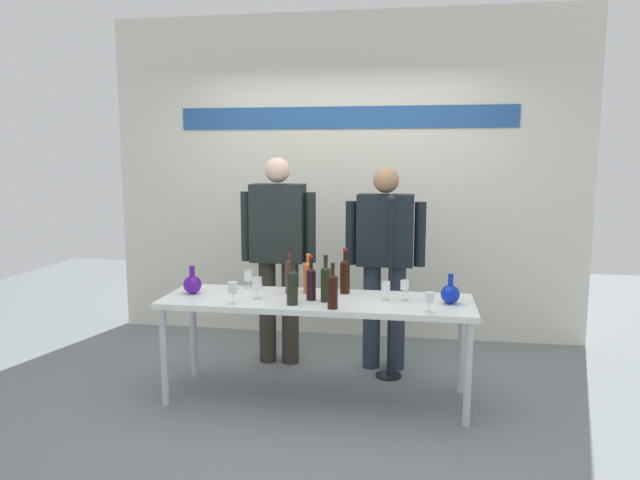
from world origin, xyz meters
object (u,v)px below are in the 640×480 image
object	(u,v)px
decanter_blue_left	(192,284)
wine_bottle_3	(292,286)
wine_bottle_5	(345,275)
wine_glass_left_2	(248,276)
wine_bottle_4	(290,274)
wine_glass_right_1	(386,287)
wine_bottle_6	(333,290)
wine_glass_left_0	(257,284)
wine_glass_right_0	(429,298)
decanter_blue_right	(450,294)
wine_bottle_0	(326,282)
presenter_right	(385,255)
wine_glass_left_1	(233,288)
presenter_left	(278,247)
wine_glass_right_2	(405,286)
wine_bottle_1	(308,276)
microphone_stand	(390,318)
display_table	(317,307)
wine_bottle_2	(311,282)

from	to	relation	value
decanter_blue_left	wine_bottle_3	bearing A→B (deg)	-14.07
wine_bottle_5	wine_glass_left_2	world-z (taller)	wine_bottle_5
decanter_blue_left	wine_bottle_4	bearing A→B (deg)	10.34
wine_glass_right_1	wine_bottle_6	bearing A→B (deg)	-139.27
wine_glass_left_0	wine_glass_right_0	xyz separation A→B (m)	(1.17, -0.17, -0.02)
decanter_blue_left	decanter_blue_right	distance (m)	1.81
wine_glass_left_2	wine_glass_right_1	size ratio (longest dim) A/B	1.08
wine_bottle_0	wine_glass_left_0	bearing A→B (deg)	-179.56
wine_bottle_0	decanter_blue_left	bearing A→B (deg)	175.30
presenter_right	wine_glass_left_1	size ratio (longest dim) A/B	10.94
presenter_left	presenter_right	bearing A→B (deg)	-0.00
presenter_left	presenter_right	xyz separation A→B (m)	(0.87, -0.00, -0.04)
presenter_left	decanter_blue_left	bearing A→B (deg)	-124.60
presenter_left	wine_bottle_6	world-z (taller)	presenter_left
presenter_right	decanter_blue_left	bearing A→B (deg)	-152.91
wine_glass_left_2	wine_glass_right_2	distance (m)	1.18
wine_bottle_1	presenter_left	bearing A→B (deg)	122.45
wine_bottle_3	wine_glass_left_1	bearing A→B (deg)	-174.09
wine_bottle_0	wine_glass_right_1	size ratio (longest dim) A/B	2.46
decanter_blue_right	presenter_right	world-z (taller)	presenter_right
microphone_stand	decanter_blue_left	bearing A→B (deg)	-160.69
display_table	wine_glass_left_0	world-z (taller)	wine_glass_left_0
wine_glass_right_0	wine_glass_left_0	bearing A→B (deg)	171.61
wine_bottle_0	wine_glass_left_0	distance (m)	0.48
wine_bottle_6	wine_glass_right_2	xyz separation A→B (m)	(0.46, 0.29, -0.02)
presenter_left	microphone_stand	bearing A→B (deg)	-12.11
wine_glass_right_1	wine_glass_right_2	world-z (taller)	wine_glass_right_2
wine_bottle_0	wine_bottle_5	xyz separation A→B (m)	(0.10, 0.26, 0.00)
presenter_left	wine_bottle_3	xyz separation A→B (m)	(0.30, -0.88, -0.12)
wine_glass_right_0	microphone_stand	bearing A→B (deg)	110.41
presenter_left	wine_glass_right_2	size ratio (longest dim) A/B	11.92
wine_bottle_5	wine_glass_left_2	distance (m)	0.73
wine_bottle_1	wine_glass_right_2	xyz separation A→B (m)	(0.69, -0.11, -0.02)
wine_bottle_6	wine_glass_left_0	world-z (taller)	wine_bottle_6
microphone_stand	presenter_right	bearing A→B (deg)	105.01
decanter_blue_right	wine_glass_left_1	bearing A→B (deg)	-170.71
wine_bottle_2	wine_bottle_6	world-z (taller)	wine_bottle_2
decanter_blue_right	wine_bottle_4	bearing A→B (deg)	173.60
wine_bottle_4	wine_glass_right_2	bearing A→B (deg)	-6.54
wine_bottle_2	wine_glass_left_0	bearing A→B (deg)	-174.53
presenter_left	wine_bottle_3	distance (m)	0.94
presenter_right	wine_bottle_0	world-z (taller)	presenter_right
wine_bottle_3	wine_bottle_5	distance (m)	0.49
wine_bottle_2	wine_bottle_4	size ratio (longest dim) A/B	0.95
wine_bottle_1	wine_bottle_6	xyz separation A→B (m)	(0.23, -0.39, -0.00)
wine_glass_left_0	presenter_right	bearing A→B (deg)	42.59
wine_bottle_0	wine_glass_left_2	bearing A→B (deg)	154.02
presenter_right	decanter_blue_right	bearing A→B (deg)	-55.32
display_table	microphone_stand	xyz separation A→B (m)	(0.49, 0.50, -0.20)
wine_bottle_2	wine_glass_left_2	world-z (taller)	wine_bottle_2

